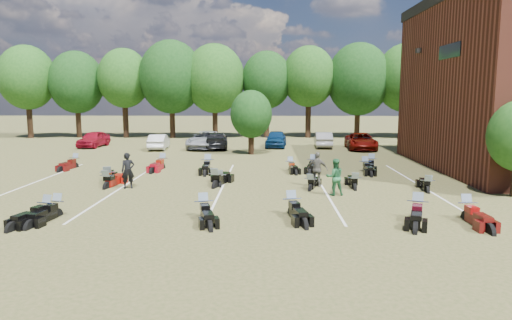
{
  "coord_description": "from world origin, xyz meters",
  "views": [
    {
      "loc": [
        -0.79,
        -19.51,
        4.58
      ],
      "look_at": [
        -1.35,
        4.0,
        1.2
      ],
      "focal_mm": 32.0,
      "sensor_mm": 36.0,
      "label": 1
    }
  ],
  "objects_px": {
    "car_0": "(94,139)",
    "motorcycle_14": "(75,168)",
    "motorcycle_3": "(292,215)",
    "person_green": "(335,177)",
    "car_4": "(276,139)",
    "motorcycle_0": "(57,217)",
    "motorcycle_7": "(107,188)",
    "person_grey": "(317,169)",
    "person_black": "(128,171)"
  },
  "relations": [
    {
      "from": "motorcycle_3",
      "to": "person_black",
      "type": "bearing_deg",
      "value": 135.92
    },
    {
      "from": "car_0",
      "to": "person_green",
      "type": "bearing_deg",
      "value": -41.6
    },
    {
      "from": "car_4",
      "to": "motorcycle_3",
      "type": "xyz_separation_m",
      "value": [
        0.16,
        -22.97,
        -0.73
      ]
    },
    {
      "from": "car_4",
      "to": "motorcycle_3",
      "type": "distance_m",
      "value": 22.98
    },
    {
      "from": "car_4",
      "to": "motorcycle_3",
      "type": "height_order",
      "value": "car_4"
    },
    {
      "from": "car_4",
      "to": "person_black",
      "type": "xyz_separation_m",
      "value": [
        -7.61,
        -18.09,
        0.15
      ]
    },
    {
      "from": "motorcycle_14",
      "to": "motorcycle_3",
      "type": "bearing_deg",
      "value": -32.63
    },
    {
      "from": "person_green",
      "to": "motorcycle_3",
      "type": "xyz_separation_m",
      "value": [
        -2.15,
        -3.58,
        -0.85
      ]
    },
    {
      "from": "car_4",
      "to": "motorcycle_0",
      "type": "xyz_separation_m",
      "value": [
        -8.74,
        -23.4,
        -0.73
      ]
    },
    {
      "from": "car_0",
      "to": "motorcycle_0",
      "type": "xyz_separation_m",
      "value": [
        7.34,
        -23.1,
        -0.7
      ]
    },
    {
      "from": "car_0",
      "to": "car_4",
      "type": "xyz_separation_m",
      "value": [
        16.09,
        0.3,
        0.03
      ]
    },
    {
      "from": "motorcycle_0",
      "to": "motorcycle_7",
      "type": "relative_size",
      "value": 0.95
    },
    {
      "from": "person_black",
      "to": "person_green",
      "type": "xyz_separation_m",
      "value": [
        9.93,
        -1.3,
        -0.04
      ]
    },
    {
      "from": "person_grey",
      "to": "motorcycle_0",
      "type": "relative_size",
      "value": 0.8
    },
    {
      "from": "person_grey",
      "to": "motorcycle_7",
      "type": "relative_size",
      "value": 0.76
    },
    {
      "from": "motorcycle_3",
      "to": "motorcycle_14",
      "type": "bearing_deg",
      "value": 127.52
    },
    {
      "from": "person_grey",
      "to": "motorcycle_7",
      "type": "height_order",
      "value": "person_grey"
    },
    {
      "from": "car_4",
      "to": "motorcycle_14",
      "type": "xyz_separation_m",
      "value": [
        -12.93,
        -11.78,
        -0.73
      ]
    },
    {
      "from": "motorcycle_7",
      "to": "person_green",
      "type": "bearing_deg",
      "value": -178.81
    },
    {
      "from": "car_0",
      "to": "person_black",
      "type": "height_order",
      "value": "person_black"
    },
    {
      "from": "person_grey",
      "to": "motorcycle_0",
      "type": "height_order",
      "value": "person_grey"
    },
    {
      "from": "car_4",
      "to": "person_grey",
      "type": "relative_size",
      "value": 2.44
    },
    {
      "from": "person_green",
      "to": "car_0",
      "type": "bearing_deg",
      "value": -51.76
    },
    {
      "from": "motorcycle_14",
      "to": "motorcycle_0",
      "type": "bearing_deg",
      "value": -62.27
    },
    {
      "from": "motorcycle_3",
      "to": "person_green",
      "type": "bearing_deg",
      "value": 47.05
    },
    {
      "from": "motorcycle_3",
      "to": "motorcycle_14",
      "type": "height_order",
      "value": "motorcycle_3"
    },
    {
      "from": "person_black",
      "to": "motorcycle_14",
      "type": "distance_m",
      "value": 8.3
    },
    {
      "from": "car_4",
      "to": "motorcycle_14",
      "type": "height_order",
      "value": "car_4"
    },
    {
      "from": "car_0",
      "to": "motorcycle_3",
      "type": "relative_size",
      "value": 1.75
    },
    {
      "from": "motorcycle_0",
      "to": "motorcycle_7",
      "type": "height_order",
      "value": "motorcycle_7"
    },
    {
      "from": "person_black",
      "to": "motorcycle_3",
      "type": "distance_m",
      "value": 9.22
    },
    {
      "from": "person_black",
      "to": "person_grey",
      "type": "distance_m",
      "value": 9.37
    },
    {
      "from": "motorcycle_0",
      "to": "motorcycle_14",
      "type": "relative_size",
      "value": 0.97
    },
    {
      "from": "car_4",
      "to": "person_grey",
      "type": "distance_m",
      "value": 17.53
    },
    {
      "from": "person_green",
      "to": "motorcycle_0",
      "type": "xyz_separation_m",
      "value": [
        -11.06,
        -4.01,
        -0.85
      ]
    },
    {
      "from": "person_black",
      "to": "motorcycle_7",
      "type": "distance_m",
      "value": 1.38
    },
    {
      "from": "person_black",
      "to": "motorcycle_0",
      "type": "xyz_separation_m",
      "value": [
        -1.13,
        -5.31,
        -0.88
      ]
    },
    {
      "from": "motorcycle_3",
      "to": "motorcycle_7",
      "type": "relative_size",
      "value": 1.03
    },
    {
      "from": "car_0",
      "to": "person_green",
      "type": "xyz_separation_m",
      "value": [
        18.4,
        -19.09,
        0.14
      ]
    },
    {
      "from": "person_black",
      "to": "person_grey",
      "type": "relative_size",
      "value": 1.01
    },
    {
      "from": "person_grey",
      "to": "car_0",
      "type": "bearing_deg",
      "value": -27.7
    },
    {
      "from": "car_4",
      "to": "person_green",
      "type": "bearing_deg",
      "value": -78.38
    },
    {
      "from": "person_grey",
      "to": "motorcycle_7",
      "type": "xyz_separation_m",
      "value": [
        -10.4,
        -0.72,
        -0.88
      ]
    },
    {
      "from": "person_black",
      "to": "motorcycle_7",
      "type": "bearing_deg",
      "value": 161.76
    },
    {
      "from": "person_grey",
      "to": "motorcycle_3",
      "type": "xyz_separation_m",
      "value": [
        -1.57,
        -5.53,
        -0.88
      ]
    },
    {
      "from": "person_grey",
      "to": "motorcycle_14",
      "type": "relative_size",
      "value": 0.78
    },
    {
      "from": "person_grey",
      "to": "person_green",
      "type": "bearing_deg",
      "value": 122.72
    },
    {
      "from": "motorcycle_3",
      "to": "car_0",
      "type": "bearing_deg",
      "value": 113.68
    },
    {
      "from": "car_4",
      "to": "motorcycle_7",
      "type": "relative_size",
      "value": 1.86
    },
    {
      "from": "car_0",
      "to": "motorcycle_14",
      "type": "distance_m",
      "value": 11.92
    }
  ]
}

